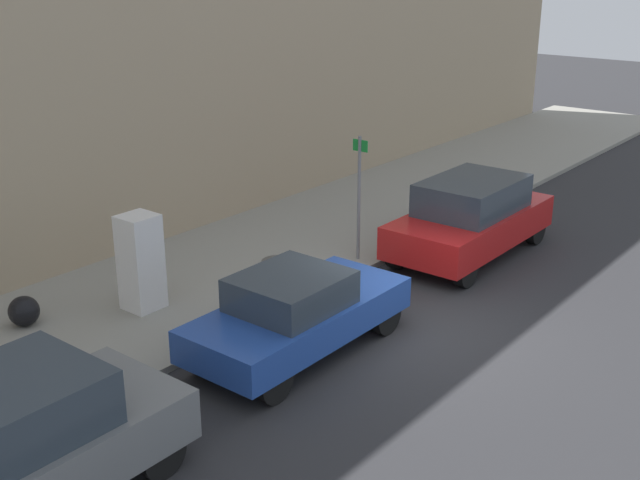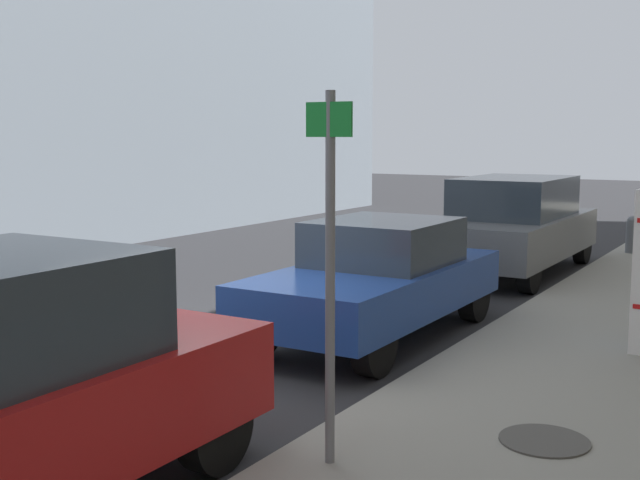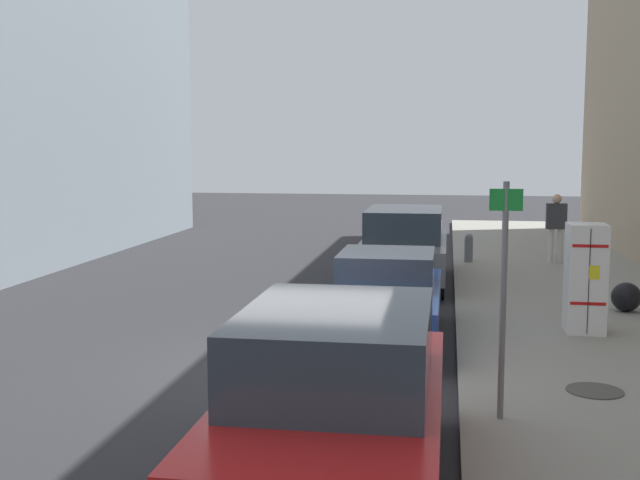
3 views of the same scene
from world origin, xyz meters
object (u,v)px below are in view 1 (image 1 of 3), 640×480
(trash_bag, at_px, (24,311))
(parked_hatchback_blue, at_px, (297,312))
(discarded_refrigerator, at_px, (141,262))
(street_sign_post, at_px, (359,192))
(parked_suv_red, at_px, (471,217))

(trash_bag, height_order, parked_hatchback_blue, parked_hatchback_blue)
(discarded_refrigerator, distance_m, trash_bag, 2.17)
(discarded_refrigerator, height_order, parked_hatchback_blue, discarded_refrigerator)
(discarded_refrigerator, height_order, trash_bag, discarded_refrigerator)
(street_sign_post, height_order, parked_hatchback_blue, street_sign_post)
(discarded_refrigerator, xyz_separation_m, trash_bag, (-1.04, -1.81, -0.62))
(trash_bag, distance_m, parked_hatchback_blue, 4.90)
(parked_hatchback_blue, bearing_deg, trash_bag, -150.56)
(street_sign_post, distance_m, parked_suv_red, 2.64)
(street_sign_post, xyz_separation_m, parked_suv_red, (1.60, 1.97, -0.73))
(parked_hatchback_blue, bearing_deg, street_sign_post, 112.25)
(parked_hatchback_blue, height_order, parked_suv_red, parked_suv_red)
(street_sign_post, relative_size, parked_suv_red, 0.61)
(parked_suv_red, bearing_deg, discarded_refrigerator, -116.45)
(discarded_refrigerator, bearing_deg, trash_bag, -119.88)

